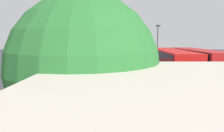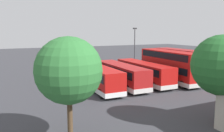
{
  "view_description": "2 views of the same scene",
  "coord_description": "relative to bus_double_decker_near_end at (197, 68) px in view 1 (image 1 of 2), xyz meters",
  "views": [
    {
      "loc": [
        2.53,
        31.87,
        5.79
      ],
      "look_at": [
        2.79,
        2.21,
        1.48
      ],
      "focal_mm": 30.55,
      "sensor_mm": 36.0,
      "label": 1
    },
    {
      "loc": [
        18.66,
        38.09,
        7.4
      ],
      "look_at": [
        2.47,
        5.06,
        1.93
      ],
      "focal_mm": 38.0,
      "sensor_mm": 36.0,
      "label": 2
    }
  ],
  "objects": [
    {
      "name": "lamp_post_tall",
      "position": [
        2.23,
        -10.44,
        2.22
      ],
      "size": [
        0.7,
        0.3,
        7.97
      ],
      "color": "#38383D",
      "rests_on": "ground"
    },
    {
      "name": "bus_single_deck_fourth",
      "position": [
        10.75,
        0.08,
        -0.83
      ],
      "size": [
        2.78,
        11.2,
        2.95
      ],
      "color": "#A51919",
      "rests_on": "ground"
    },
    {
      "name": "bus_single_deck_fifth",
      "position": [
        14.31,
        0.01,
        -0.82
      ],
      "size": [
        2.83,
        11.7,
        2.95
      ],
      "color": "#B71411",
      "rests_on": "ground"
    },
    {
      "name": "car_small_green",
      "position": [
        11.08,
        -10.22,
        -1.75
      ],
      "size": [
        4.77,
        4.04,
        1.43
      ],
      "color": "#1E479E",
      "rests_on": "ground"
    },
    {
      "name": "waste_bin_yellow",
      "position": [
        18.88,
        -6.62,
        -1.97
      ],
      "size": [
        0.6,
        0.6,
        0.95
      ],
      "primitive_type": "cylinder",
      "color": "#197F33",
      "rests_on": "ground"
    },
    {
      "name": "tree_midleft",
      "position": [
        10.4,
        15.43,
        2.38
      ],
      "size": [
        4.64,
        4.64,
        7.16
      ],
      "color": "#4C3823",
      "rests_on": "ground"
    },
    {
      "name": "ground_plane",
      "position": [
        6.96,
        -10.48,
        -2.45
      ],
      "size": [
        140.0,
        140.0,
        0.0
      ],
      "primitive_type": "plane",
      "color": "#38383D"
    },
    {
      "name": "bus_single_deck_third",
      "position": [
        7.03,
        -0.09,
        -0.82
      ],
      "size": [
        2.68,
        11.39,
        2.95
      ],
      "color": "#B71411",
      "rests_on": "ground"
    },
    {
      "name": "car_hatchback_silver",
      "position": [
        6.45,
        -13.92,
        -1.75
      ],
      "size": [
        3.88,
        4.78,
        1.43
      ],
      "color": "silver",
      "rests_on": "ground"
    },
    {
      "name": "bus_double_decker_second",
      "position": [
        3.19,
        0.77,
        0.0
      ],
      "size": [
        2.93,
        11.35,
        4.55
      ],
      "color": "#B71411",
      "rests_on": "ground"
    },
    {
      "name": "bus_double_decker_near_end",
      "position": [
        0.0,
        0.0,
        0.0
      ],
      "size": [
        2.76,
        10.65,
        4.55
      ],
      "color": "#A51919",
      "rests_on": "ground"
    }
  ]
}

